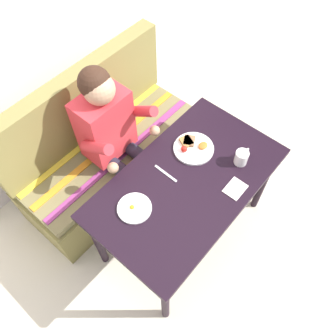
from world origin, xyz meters
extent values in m
plane|color=beige|center=(0.00, 0.00, 0.00)|extent=(8.00, 8.00, 0.00)
cube|color=silver|center=(0.00, 1.27, 1.30)|extent=(4.40, 0.10, 2.60)
cube|color=black|center=(0.00, 0.00, 0.71)|extent=(1.20, 0.70, 0.04)
cylinder|color=black|center=(-0.54, -0.29, 0.34)|extent=(0.05, 0.05, 0.69)
cylinder|color=black|center=(0.54, -0.29, 0.34)|extent=(0.05, 0.05, 0.69)
cylinder|color=black|center=(-0.54, 0.29, 0.34)|extent=(0.05, 0.05, 0.69)
cylinder|color=black|center=(0.54, 0.29, 0.34)|extent=(0.05, 0.05, 0.69)
cube|color=olive|center=(0.00, 0.72, 0.20)|extent=(1.44, 0.56, 0.40)
cube|color=olive|center=(0.00, 0.72, 0.43)|extent=(1.40, 0.52, 0.06)
cube|color=olive|center=(0.00, 0.94, 0.73)|extent=(1.44, 0.12, 0.54)
cube|color=#93387A|center=(0.00, 0.58, 0.46)|extent=(1.38, 0.05, 0.01)
cube|color=orange|center=(0.00, 0.72, 0.46)|extent=(1.38, 0.05, 0.01)
cube|color=yellow|center=(0.00, 0.86, 0.46)|extent=(1.38, 0.05, 0.01)
cube|color=red|center=(-0.03, 0.66, 0.76)|extent=(0.34, 0.22, 0.48)
sphere|color=tan|center=(-0.03, 0.64, 1.09)|extent=(0.19, 0.19, 0.19)
sphere|color=#331E14|center=(-0.03, 0.67, 1.12)|extent=(0.19, 0.19, 0.19)
cylinder|color=red|center=(-0.22, 0.52, 0.83)|extent=(0.07, 0.29, 0.23)
cylinder|color=red|center=(0.16, 0.52, 0.83)|extent=(0.07, 0.29, 0.23)
sphere|color=tan|center=(-0.22, 0.40, 0.73)|extent=(0.07, 0.07, 0.07)
sphere|color=tan|center=(0.16, 0.40, 0.73)|extent=(0.07, 0.07, 0.07)
cylinder|color=#232333|center=(-0.12, 0.49, 0.52)|extent=(0.09, 0.34, 0.09)
cylinder|color=#232333|center=(-0.12, 0.32, 0.26)|extent=(0.08, 0.08, 0.52)
cube|color=black|center=(-0.12, 0.26, 0.03)|extent=(0.09, 0.20, 0.05)
cylinder|color=#232333|center=(0.05, 0.49, 0.52)|extent=(0.09, 0.34, 0.09)
cylinder|color=#232333|center=(0.05, 0.32, 0.26)|extent=(0.08, 0.08, 0.52)
cube|color=black|center=(0.05, 0.26, 0.03)|extent=(0.09, 0.20, 0.05)
cylinder|color=white|center=(0.21, 0.12, 0.74)|extent=(0.25, 0.25, 0.02)
cube|color=#A0713B|center=(0.21, 0.18, 0.76)|extent=(0.09, 0.10, 0.02)
cube|color=#8A6241|center=(0.22, 0.17, 0.76)|extent=(0.10, 0.10, 0.02)
sphere|color=red|center=(0.15, 0.15, 0.76)|extent=(0.04, 0.04, 0.04)
ellipsoid|color=#CC6623|center=(0.25, 0.08, 0.76)|extent=(0.06, 0.05, 0.02)
cylinder|color=white|center=(-0.34, 0.11, 0.74)|extent=(0.19, 0.19, 0.01)
ellipsoid|color=white|center=(-0.34, 0.11, 0.75)|extent=(0.09, 0.08, 0.01)
sphere|color=yellow|center=(-0.35, 0.12, 0.76)|extent=(0.03, 0.03, 0.03)
cylinder|color=white|center=(0.31, -0.16, 0.78)|extent=(0.08, 0.08, 0.09)
cylinder|color=brown|center=(0.31, -0.16, 0.82)|extent=(0.07, 0.07, 0.01)
torus|color=white|center=(0.37, -0.16, 0.78)|extent=(0.05, 0.01, 0.05)
cube|color=silver|center=(0.14, -0.25, 0.73)|extent=(0.13, 0.10, 0.01)
cube|color=silver|center=(-0.04, 0.13, 0.73)|extent=(0.02, 0.17, 0.00)
camera|label=1|loc=(-0.88, -0.61, 2.49)|focal=37.24mm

